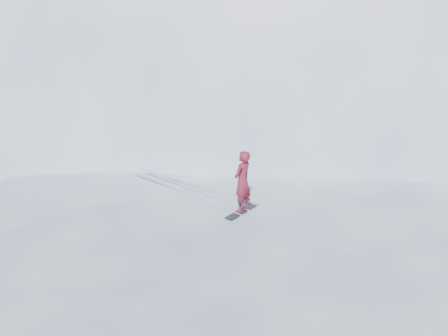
# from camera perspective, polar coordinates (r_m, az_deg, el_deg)

# --- Properties ---
(ground) EXTENTS (400.00, 400.00, 0.00)m
(ground) POSITION_cam_1_polar(r_m,az_deg,el_deg) (14.32, 10.80, -17.61)
(ground) COLOR white
(ground) RESTS_ON ground
(near_ridge) EXTENTS (36.00, 28.00, 4.80)m
(near_ridge) POSITION_cam_1_polar(r_m,az_deg,el_deg) (16.76, 6.15, -11.67)
(near_ridge) COLOR white
(near_ridge) RESTS_ON ground
(summit_peak) EXTENTS (60.00, 56.00, 56.00)m
(summit_peak) POSITION_cam_1_polar(r_m,az_deg,el_deg) (46.46, 8.50, 7.48)
(summit_peak) COLOR white
(summit_peak) RESTS_ON ground
(peak_shoulder) EXTENTS (28.00, 24.00, 18.00)m
(peak_shoulder) POSITION_cam_1_polar(r_m,az_deg,el_deg) (34.64, 0.05, 4.12)
(peak_shoulder) COLOR white
(peak_shoulder) RESTS_ON ground
(wind_bumps) EXTENTS (16.00, 14.40, 1.00)m
(wind_bumps) POSITION_cam_1_polar(r_m,az_deg,el_deg) (15.33, 3.61, -14.65)
(wind_bumps) COLOR white
(wind_bumps) RESTS_ON ground
(snowboard) EXTENTS (1.47, 0.80, 0.02)m
(snowboard) POSITION_cam_1_polar(r_m,az_deg,el_deg) (15.03, 2.09, -4.93)
(snowboard) COLOR black
(snowboard) RESTS_ON near_ridge
(snowboarder) EXTENTS (0.79, 0.66, 1.86)m
(snowboarder) POSITION_cam_1_polar(r_m,az_deg,el_deg) (14.69, 2.13, -1.55)
(snowboarder) COLOR maroon
(snowboarder) RESTS_ON snowboard
(board_tracks) EXTENTS (2.13, 5.91, 0.04)m
(board_tracks) POSITION_cam_1_polar(r_m,az_deg,el_deg) (16.69, -3.29, -2.55)
(board_tracks) COLOR silver
(board_tracks) RESTS_ON ground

